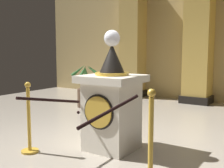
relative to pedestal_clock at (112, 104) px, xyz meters
name	(u,v)px	position (x,y,z in m)	size (l,w,h in m)	color
ground_plane	(107,147)	(-0.10, 0.02, -0.66)	(11.06, 11.06, 0.00)	#9E9384
back_wall	(203,34)	(-0.10, 4.72, 1.22)	(11.06, 0.16, 3.75)	tan
pedestal_clock	(112,104)	(0.00, 0.00, 0.00)	(0.79, 0.79, 1.69)	silver
stanchion_near	(29,128)	(-0.88, -0.74, -0.32)	(0.24, 0.24, 0.99)	gold
stanchion_far	(150,160)	(1.05, -0.92, -0.29)	(0.24, 0.24, 1.06)	gold
velvet_rope	(78,105)	(0.09, -0.83, 0.13)	(1.10, 1.07, 0.22)	black
column_left	(133,38)	(-2.11, 4.36, 1.13)	(0.76, 0.76, 3.60)	black
column_centre_rear	(199,36)	(-0.10, 4.36, 1.13)	(0.80, 0.80, 3.60)	black
potted_palm_left	(87,93)	(-2.24, 2.23, -0.31)	(0.77, 0.75, 1.09)	#4C3828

